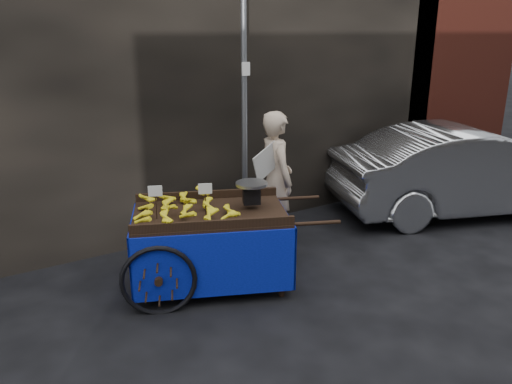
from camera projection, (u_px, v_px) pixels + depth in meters
ground at (277, 270)px, 6.34m from camera, size 80.00×80.00×0.00m
building_wall at (207, 57)px, 7.86m from camera, size 13.50×2.00×5.00m
street_pole at (244, 98)px, 6.92m from camera, size 0.12×0.10×4.00m
banana_cart at (206, 220)px, 5.76m from camera, size 2.65×1.93×1.32m
vendor at (276, 179)px, 6.87m from camera, size 0.83×0.75×1.89m
plastic_bag at (260, 254)px, 6.49m from camera, size 0.28×0.22×0.25m
parked_car at (467, 170)px, 8.15m from camera, size 4.62×2.94×1.44m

